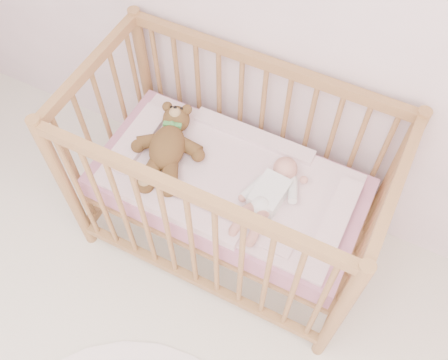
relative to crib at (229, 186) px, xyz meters
The scene contains 5 objects.
crib is the anchor object (origin of this frame).
mattress 0.01m from the crib, ahead, with size 1.22×0.62×0.13m, color #C97D99.
blanket 0.06m from the crib, ahead, with size 1.10×0.58×0.06m, color #F1A6B2, non-canonical shape.
baby 0.24m from the crib, ahead, with size 0.23×0.48×0.12m, color white, non-canonical shape.
teddy_bear 0.33m from the crib, behind, with size 0.35×0.50×0.14m, color brown, non-canonical shape.
Camera 1 is at (0.46, 0.50, 2.43)m, focal length 40.00 mm.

